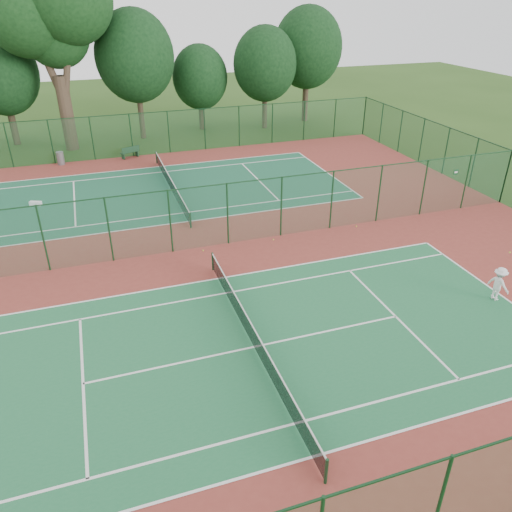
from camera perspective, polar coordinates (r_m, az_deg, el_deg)
The scene contains 18 objects.
ground at distance 27.18m, azimuth -6.28°, elevation 1.00°, with size 120.00×120.00×0.00m, color #294B17.
red_pad at distance 27.17m, azimuth -6.28°, elevation 1.01°, with size 40.00×36.00×0.01m, color maroon.
court_near at distance 19.83m, azimuth -0.25°, elevation -10.37°, with size 23.77×10.97×0.01m, color #20683D.
court_far at distance 35.29m, azimuth -9.64°, elevation 7.39°, with size 23.77×10.97×0.01m, color #1C5B3D.
fence_north at distance 43.29m, azimuth -12.00°, elevation 13.53°, with size 40.00×0.09×3.50m.
fence_east at distance 35.96m, azimuth 26.65°, elevation 8.11°, with size 0.09×36.00×3.50m.
fence_divider at distance 26.42m, azimuth -6.48°, elevation 4.39°, with size 40.00×0.09×3.50m.
tennis_net_near at distance 19.50m, azimuth -0.25°, elevation -9.15°, with size 0.10×12.90×0.97m.
tennis_net_far at distance 35.10m, azimuth -9.71°, elevation 8.20°, with size 0.10×12.90×0.97m.
player_near at distance 24.64m, azimuth 25.98°, elevation -2.88°, with size 1.04×0.60×1.60m, color white.
trash_bin at distance 42.97m, azimuth -21.45°, elevation 10.36°, with size 0.56×0.56×1.01m, color slate.
bench at distance 43.00m, azimuth -14.19°, elevation 11.46°, with size 1.63×1.04×0.97m.
kit_bag at distance 35.25m, azimuth -23.89°, elevation 5.51°, with size 0.74×0.28×0.28m, color white.
stray_ball_a at distance 27.76m, azimuth 2.02°, elevation 1.88°, with size 0.07×0.07×0.07m, color #C8DC33.
stray_ball_b at distance 29.91m, azimuth 11.40°, elevation 3.35°, with size 0.08×0.08×0.08m, color #D5F238.
stray_ball_c at distance 26.73m, azimuth -6.05°, elevation 0.64°, with size 0.08×0.08×0.08m, color #B0CB2F.
big_tree at distance 45.73m, azimuth -22.45°, elevation 24.31°, with size 9.81×7.18×15.07m.
evergreen_row at distance 49.80m, azimuth -12.25°, elevation 13.32°, with size 39.00×5.00×12.00m, color black, non-canonical shape.
Camera 1 is at (-4.88, -23.67, 12.43)m, focal length 35.00 mm.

